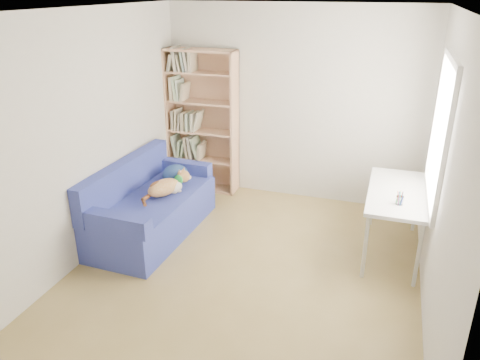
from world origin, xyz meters
name	(u,v)px	position (x,y,z in m)	size (l,w,h in m)	color
ground	(248,267)	(0.00, 0.00, 0.00)	(4.00, 4.00, 0.00)	olive
room_shell	(260,118)	(0.10, 0.03, 1.64)	(3.54, 4.04, 2.62)	silver
sofa	(150,207)	(-1.34, 0.38, 0.34)	(0.92, 1.83, 0.89)	navy
bookshelf	(202,128)	(-1.25, 1.83, 0.92)	(1.00, 0.31, 2.01)	tan
desk	(397,197)	(1.43, 0.80, 0.68)	(0.60, 1.32, 0.75)	white
pen_cup	(400,199)	(1.45, 0.46, 0.80)	(0.08, 0.08, 0.15)	white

